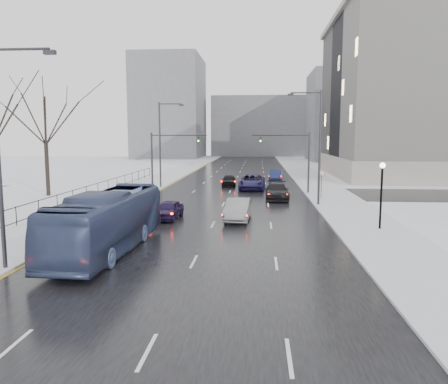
% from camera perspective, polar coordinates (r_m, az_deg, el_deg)
% --- Properties ---
extents(road, '(16.00, 150.00, 0.04)m').
position_cam_1_polar(road, '(58.89, 1.46, 1.37)').
color(road, black).
rests_on(road, ground).
extents(cross_road, '(130.00, 10.00, 0.04)m').
position_cam_1_polar(cross_road, '(46.99, 0.69, -0.14)').
color(cross_road, black).
rests_on(cross_road, ground).
extents(sidewalk_left, '(5.00, 150.00, 0.16)m').
position_cam_1_polar(sidewalk_left, '(60.36, -8.54, 1.49)').
color(sidewalk_left, silver).
rests_on(sidewalk_left, ground).
extents(sidewalk_right, '(5.00, 150.00, 0.16)m').
position_cam_1_polar(sidewalk_right, '(59.27, 11.66, 1.32)').
color(sidewalk_right, silver).
rests_on(sidewalk_right, ground).
extents(park_strip, '(14.00, 150.00, 0.12)m').
position_cam_1_polar(park_strip, '(63.18, -16.97, 1.49)').
color(park_strip, white).
rests_on(park_strip, ground).
extents(tree_park_e, '(9.45, 9.45, 13.50)m').
position_cam_1_polar(tree_park_e, '(47.92, -21.93, -0.55)').
color(tree_park_e, black).
rests_on(tree_park_e, ground).
extents(iron_fence, '(0.06, 70.00, 1.30)m').
position_cam_1_polar(iron_fence, '(33.14, -24.65, -2.40)').
color(iron_fence, black).
rests_on(iron_fence, sidewalk_left).
extents(streetlight_r_mid, '(2.95, 0.25, 10.00)m').
position_cam_1_polar(streetlight_r_mid, '(38.83, 12.08, 6.42)').
color(streetlight_r_mid, '#2D2D33').
rests_on(streetlight_r_mid, ground).
extents(streetlight_l_near, '(2.95, 0.25, 10.00)m').
position_cam_1_polar(streetlight_l_near, '(21.66, -26.95, 5.21)').
color(streetlight_l_near, '#2D2D33').
rests_on(streetlight_l_near, ground).
extents(streetlight_l_far, '(2.95, 0.25, 10.00)m').
position_cam_1_polar(streetlight_l_far, '(51.74, -8.13, 6.69)').
color(streetlight_l_far, '#2D2D33').
rests_on(streetlight_l_far, ground).
extents(lamppost_r_mid, '(0.36, 0.36, 4.28)m').
position_cam_1_polar(lamppost_r_mid, '(29.74, 19.89, 0.75)').
color(lamppost_r_mid, black).
rests_on(lamppost_r_mid, sidewalk_right).
extents(mast_signal_right, '(6.10, 0.33, 6.50)m').
position_cam_1_polar(mast_signal_right, '(46.73, 9.73, 4.74)').
color(mast_signal_right, '#2D2D33').
rests_on(mast_signal_right, ground).
extents(mast_signal_left, '(6.10, 0.33, 6.50)m').
position_cam_1_polar(mast_signal_left, '(47.69, -8.15, 4.83)').
color(mast_signal_left, '#2D2D33').
rests_on(mast_signal_left, ground).
extents(no_uturn_sign, '(0.60, 0.06, 2.70)m').
position_cam_1_polar(no_uturn_sign, '(43.10, 12.63, 2.06)').
color(no_uturn_sign, '#2D2D33').
rests_on(no_uturn_sign, sidewalk_right).
extents(bldg_far_right, '(24.00, 20.00, 22.00)m').
position_cam_1_polar(bldg_far_right, '(116.30, 17.10, 9.40)').
color(bldg_far_right, slate).
rests_on(bldg_far_right, ground).
extents(bldg_far_left, '(18.00, 22.00, 28.00)m').
position_cam_1_polar(bldg_far_left, '(126.26, -7.10, 10.84)').
color(bldg_far_left, slate).
rests_on(bldg_far_left, ground).
extents(bldg_far_center, '(30.00, 18.00, 18.00)m').
position_cam_1_polar(bldg_far_center, '(138.53, 4.93, 8.48)').
color(bldg_far_center, slate).
rests_on(bldg_far_center, ground).
extents(bus, '(3.04, 11.55, 3.20)m').
position_cam_1_polar(bus, '(23.93, -14.88, -3.72)').
color(bus, '#39466E').
rests_on(bus, road).
extents(sedan_center_near, '(1.92, 4.12, 1.37)m').
position_cam_1_polar(sedan_center_near, '(32.44, -7.28, -2.32)').
color(sedan_center_near, '#1F1339').
rests_on(sedan_center_near, road).
extents(sedan_right_near, '(1.98, 4.87, 1.57)m').
position_cam_1_polar(sedan_right_near, '(31.74, 1.85, -2.29)').
color(sedan_right_near, gray).
rests_on(sedan_right_near, road).
extents(sedan_right_cross, '(3.12, 6.27, 1.71)m').
position_cam_1_polar(sedan_right_cross, '(50.21, 3.69, 1.33)').
color(sedan_right_cross, '#1C194B').
rests_on(sedan_right_cross, road).
extents(sedan_right_far, '(2.23, 5.44, 1.58)m').
position_cam_1_polar(sedan_right_far, '(42.43, 6.93, 0.10)').
color(sedan_right_far, black).
rests_on(sedan_right_far, road).
extents(sedan_center_far, '(1.80, 4.20, 1.41)m').
position_cam_1_polar(sedan_center_far, '(53.54, 0.63, 1.56)').
color(sedan_center_far, black).
rests_on(sedan_center_far, road).
extents(sedan_right_distant, '(2.00, 4.75, 1.53)m').
position_cam_1_polar(sedan_right_distant, '(60.69, 6.78, 2.24)').
color(sedan_right_distant, '#1A2250').
rests_on(sedan_right_distant, road).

